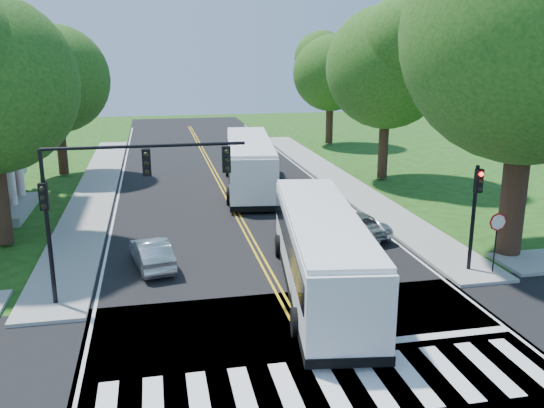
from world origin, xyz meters
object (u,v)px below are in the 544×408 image
object	(u,v)px
bus_follow	(249,163)
hatchback	(152,253)
signal_ne	(475,204)
dark_sedan	(316,192)
bus_lead	(321,250)
suv	(353,224)
signal_nw	(114,186)

from	to	relation	value
bus_follow	hatchback	bearing A→B (deg)	71.16
signal_ne	dark_sedan	distance (m)	13.24
signal_ne	bus_lead	world-z (taller)	signal_ne
suv	dark_sedan	xyz separation A→B (m)	(0.04, 6.93, -0.00)
hatchback	bus_lead	bearing A→B (deg)	138.66
bus_follow	dark_sedan	xyz separation A→B (m)	(3.44, -4.02, -1.16)
signal_nw	suv	bearing A→B (deg)	27.61
signal_nw	bus_lead	distance (m)	7.95
bus_follow	dark_sedan	size ratio (longest dim) A/B	3.19
bus_follow	hatchback	size ratio (longest dim) A/B	3.43
bus_follow	bus_lead	bearing A→B (deg)	96.54
bus_follow	signal_ne	bearing A→B (deg)	118.16
hatchback	dark_sedan	xyz separation A→B (m)	(9.92, 9.37, -0.03)
dark_sedan	hatchback	bearing A→B (deg)	61.97
signal_nw	bus_follow	bearing A→B (deg)	65.54
signal_nw	bus_follow	world-z (taller)	signal_nw
hatchback	signal_ne	bearing A→B (deg)	155.05
signal_ne	suv	bearing A→B (deg)	118.15
signal_ne	suv	size ratio (longest dim) A/B	1.01
dark_sedan	signal_ne	bearing A→B (deg)	122.04
bus_follow	suv	bearing A→B (deg)	114.20
signal_nw	suv	xyz separation A→B (m)	(10.99, 5.75, -3.76)
bus_lead	dark_sedan	world-z (taller)	bus_lead
suv	dark_sedan	size ratio (longest dim) A/B	1.05
bus_follow	suv	world-z (taller)	bus_follow
signal_ne	suv	world-z (taller)	signal_ne
signal_nw	dark_sedan	xyz separation A→B (m)	(11.03, 12.68, -3.77)
signal_ne	bus_follow	world-z (taller)	signal_ne
bus_lead	suv	world-z (taller)	bus_lead
signal_nw	hatchback	bearing A→B (deg)	71.49
bus_lead	hatchback	size ratio (longest dim) A/B	3.21
hatchback	dark_sedan	bearing A→B (deg)	-147.30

